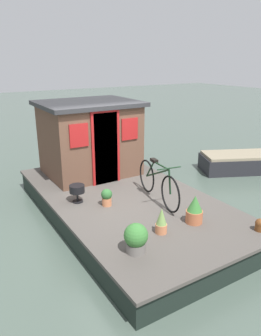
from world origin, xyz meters
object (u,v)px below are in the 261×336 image
at_px(houseboat_cabin, 90,138).
at_px(potted_plant_thyme, 195,210).
at_px(potted_plant_rosemary, 107,197).
at_px(potted_plant_geranium, 136,238).
at_px(charcoal_grill, 77,190).
at_px(bicycle, 158,183).
at_px(potted_plant_fern, 161,221).
at_px(mooring_bollard, 260,225).
at_px(dinghy_boat, 244,162).

bearing_deg(houseboat_cabin, potted_plant_thyme, -172.68).
distance_m(potted_plant_rosemary, potted_plant_geranium, 1.77).
bearing_deg(charcoal_grill, bicycle, -119.06).
xyz_separation_m(houseboat_cabin, potted_plant_geranium, (-3.74, 0.97, -0.69)).
relative_size(potted_plant_fern, potted_plant_rosemary, 1.29).
bearing_deg(potted_plant_geranium, potted_plant_thyme, -79.94).
bearing_deg(potted_plant_geranium, charcoal_grill, 1.37).
bearing_deg(potted_plant_fern, mooring_bollard, -119.11).
bearing_deg(potted_plant_geranium, bicycle, -45.66).
relative_size(potted_plant_fern, mooring_bollard, 2.06).
height_order(potted_plant_thyme, mooring_bollard, potted_plant_thyme).
distance_m(houseboat_cabin, mooring_bollard, 4.56).
bearing_deg(dinghy_boat, potted_plant_rosemary, 100.00).
bearing_deg(potted_plant_fern, bicycle, -33.20).
bearing_deg(potted_plant_rosemary, potted_plant_geranium, 167.18).
height_order(potted_plant_geranium, mooring_bollard, potted_plant_geranium).
height_order(potted_plant_fern, dinghy_boat, potted_plant_fern).
bearing_deg(potted_plant_fern, potted_plant_thyme, -91.17).
relative_size(houseboat_cabin, potted_plant_fern, 5.15).
relative_size(potted_plant_thyme, mooring_bollard, 2.36).
bearing_deg(houseboat_cabin, potted_plant_rosemary, 163.92).
height_order(mooring_bollard, dinghy_boat, mooring_bollard).
relative_size(houseboat_cabin, bicycle, 1.31).
distance_m(houseboat_cabin, potted_plant_geranium, 3.92).
bearing_deg(bicycle, mooring_bollard, -158.25).
bearing_deg(potted_plant_rosemary, mooring_bollard, -141.94).
xyz_separation_m(potted_plant_geranium, mooring_bollard, (-0.57, -2.19, -0.14)).
bearing_deg(charcoal_grill, potted_plant_fern, -159.10).
distance_m(potted_plant_rosemary, mooring_bollard, 2.92).
distance_m(potted_plant_thyme, potted_plant_geranium, 1.44).
relative_size(bicycle, mooring_bollard, 8.07).
relative_size(potted_plant_thyme, potted_plant_rosemary, 1.48).
xyz_separation_m(houseboat_cabin, charcoal_grill, (-1.54, 1.03, -0.66)).
bearing_deg(potted_plant_geranium, mooring_bollard, -104.65).
bearing_deg(mooring_bollard, potted_plant_rosemary, 38.06).
bearing_deg(bicycle, charcoal_grill, 60.94).
relative_size(houseboat_cabin, potted_plant_geranium, 4.93).
bearing_deg(charcoal_grill, dinghy_boat, -85.39).
bearing_deg(houseboat_cabin, potted_plant_geranium, 165.41).
height_order(houseboat_cabin, potted_plant_rosemary, houseboat_cabin).
height_order(potted_plant_geranium, dinghy_boat, potted_plant_geranium).
xyz_separation_m(bicycle, potted_plant_rosemary, (0.35, 1.02, -0.22)).
bearing_deg(houseboat_cabin, dinghy_boat, -102.91).
height_order(potted_plant_thyme, charcoal_grill, potted_plant_thyme).
bearing_deg(potted_plant_geranium, potted_plant_rosemary, -12.82).
xyz_separation_m(bicycle, dinghy_boat, (1.28, -4.27, -0.62)).
bearing_deg(bicycle, potted_plant_thyme, -179.65).
relative_size(potted_plant_rosemary, potted_plant_geranium, 0.74).
distance_m(bicycle, dinghy_boat, 4.50).
xyz_separation_m(bicycle, mooring_bollard, (-1.96, -0.78, -0.29)).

